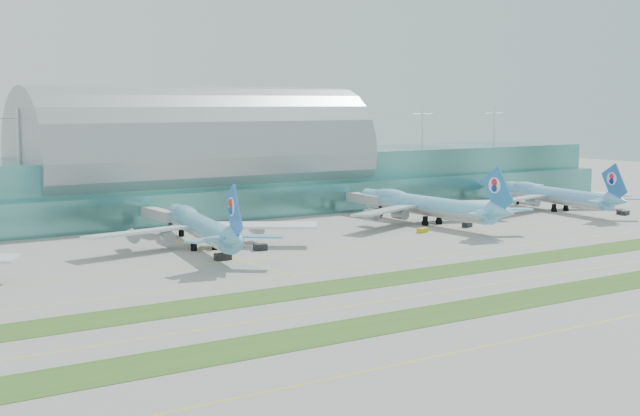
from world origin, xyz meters
TOP-DOWN VIEW (x-y plane):
  - ground at (0.00, 0.00)m, footprint 700.00×700.00m
  - terminal at (0.01, 128.79)m, footprint 340.00×69.10m
  - grass_strip_near at (0.00, -28.00)m, footprint 420.00×12.00m
  - grass_strip_far at (0.00, 2.00)m, footprint 420.00×12.00m
  - taxiline_a at (0.00, -48.00)m, footprint 420.00×0.35m
  - taxiline_b at (0.00, -14.00)m, footprint 420.00×0.35m
  - taxiline_c at (0.00, 18.00)m, footprint 420.00×0.35m
  - taxiline_d at (0.00, 40.00)m, footprint 420.00×0.35m
  - airliner_b at (-32.68, 62.29)m, footprint 60.81×69.96m
  - airliner_c at (46.53, 66.13)m, footprint 63.26×71.68m
  - airliner_d at (106.90, 67.13)m, footprint 58.14×66.58m
  - gse_c at (-36.46, 42.62)m, footprint 4.20×2.11m
  - gse_d at (-21.82, 49.96)m, footprint 3.81×2.94m
  - gse_e at (33.26, 50.89)m, footprint 3.92×2.62m
  - gse_f at (51.79, 51.86)m, footprint 3.80×2.95m
  - gse_g at (117.24, 46.11)m, footprint 3.14×1.80m
  - gse_h at (116.53, 44.09)m, footprint 4.05×2.91m

SIDE VIEW (x-z plane):
  - ground at x=0.00m, z-range 0.00..0.00m
  - taxiline_a at x=0.00m, z-range 0.00..0.01m
  - taxiline_b at x=0.00m, z-range 0.00..0.01m
  - taxiline_c at x=0.00m, z-range 0.00..0.01m
  - taxiline_d at x=0.00m, z-range 0.00..0.01m
  - grass_strip_near at x=0.00m, z-range 0.00..0.08m
  - grass_strip_far at x=0.00m, z-range 0.00..0.08m
  - gse_e at x=33.26m, z-range 0.00..1.31m
  - gse_h at x=116.53m, z-range 0.00..1.47m
  - gse_g at x=117.24m, z-range 0.00..1.51m
  - gse_f at x=51.79m, z-range 0.00..1.55m
  - gse_d at x=-21.82m, z-range 0.00..1.62m
  - gse_c at x=-36.46m, z-range 0.00..1.73m
  - airliner_d at x=106.90m, z-range -3.52..14.84m
  - airliner_b at x=-32.68m, z-range -3.72..15.68m
  - airliner_c at x=46.53m, z-range -3.78..15.97m
  - terminal at x=0.01m, z-range -3.77..32.23m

